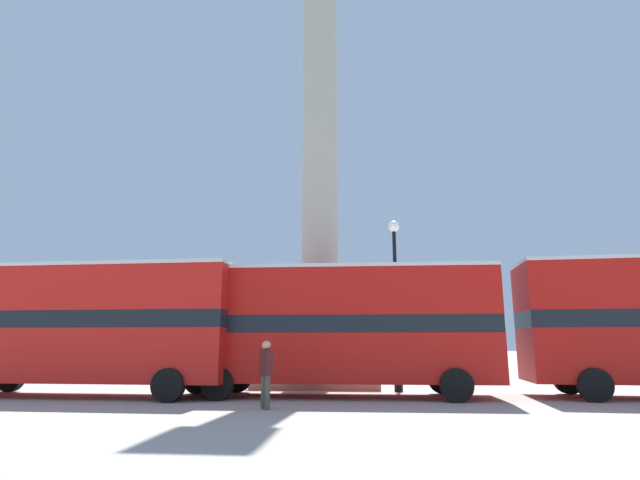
# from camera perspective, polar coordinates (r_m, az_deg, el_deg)

# --- Properties ---
(ground_plane) EXTENTS (200.00, 200.00, 0.00)m
(ground_plane) POSITION_cam_1_polar(r_m,az_deg,el_deg) (21.85, 0.00, -16.26)
(ground_plane) COLOR #ADA89E
(monument_column) EXTENTS (5.00, 5.00, 23.58)m
(monument_column) POSITION_cam_1_polar(r_m,az_deg,el_deg) (22.78, 0.00, 5.30)
(monument_column) COLOR #A39E8E
(monument_column) RESTS_ON ground_plane
(bus_a) EXTENTS (10.43, 3.01, 4.25)m
(bus_a) POSITION_cam_1_polar(r_m,az_deg,el_deg) (17.05, 1.89, -9.61)
(bus_a) COLOR #B7140F
(bus_a) RESTS_ON ground_plane
(bus_b) EXTENTS (10.21, 3.04, 4.34)m
(bus_b) POSITION_cam_1_polar(r_m,az_deg,el_deg) (18.93, -25.07, -8.62)
(bus_b) COLOR red
(bus_b) RESTS_ON ground_plane
(equestrian_statue) EXTENTS (3.74, 3.47, 5.68)m
(equestrian_statue) POSITION_cam_1_polar(r_m,az_deg,el_deg) (29.22, -19.01, -11.33)
(equestrian_statue) COLOR #A39E8E
(equestrian_statue) RESTS_ON ground_plane
(street_lamp) EXTENTS (0.43, 0.43, 6.40)m
(street_lamp) POSITION_cam_1_polar(r_m,az_deg,el_deg) (19.16, 8.65, -5.85)
(street_lamp) COLOR black
(street_lamp) RESTS_ON ground_plane
(pedestrian_near_lamp) EXTENTS (0.43, 0.49, 1.80)m
(pedestrian_near_lamp) POSITION_cam_1_polar(r_m,az_deg,el_deg) (13.99, -6.20, -14.52)
(pedestrian_near_lamp) COLOR #4C473D
(pedestrian_near_lamp) RESTS_ON ground_plane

